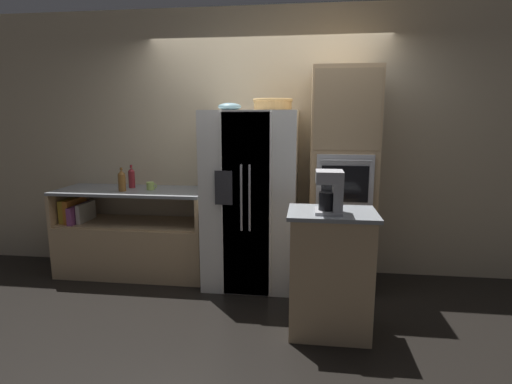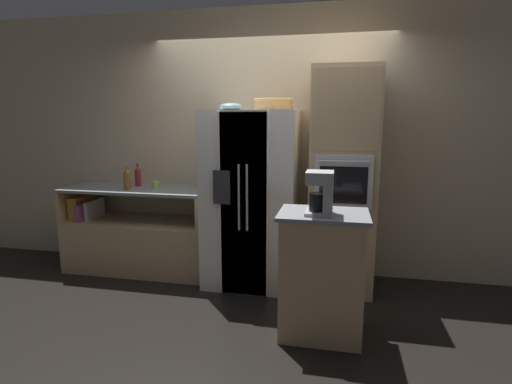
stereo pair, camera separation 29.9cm
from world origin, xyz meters
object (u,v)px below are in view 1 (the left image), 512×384
(fruit_bowl, at_px, (230,107))
(mug, at_px, (151,186))
(coffee_maker, at_px, (332,190))
(wall_oven, at_px, (341,180))
(refrigerator, at_px, (251,199))
(bottle_tall, at_px, (132,178))
(wicker_basket, at_px, (273,104))
(bottle_short, at_px, (122,181))

(fruit_bowl, distance_m, mug, 1.19)
(fruit_bowl, bearing_deg, coffee_maker, -46.14)
(wall_oven, height_order, fruit_bowl, wall_oven)
(refrigerator, relative_size, fruit_bowl, 7.75)
(coffee_maker, bearing_deg, bottle_tall, 150.99)
(wicker_basket, distance_m, mug, 1.54)
(wicker_basket, height_order, coffee_maker, wicker_basket)
(refrigerator, height_order, wall_oven, wall_oven)
(mug, bearing_deg, refrigerator, -4.13)
(bottle_tall, bearing_deg, coffee_maker, -29.01)
(wall_oven, relative_size, mug, 19.37)
(bottle_tall, height_order, coffee_maker, coffee_maker)
(refrigerator, relative_size, bottle_short, 7.07)
(bottle_tall, bearing_deg, wicker_basket, -4.06)
(bottle_tall, bearing_deg, refrigerator, -7.53)
(bottle_short, bearing_deg, fruit_bowl, 2.70)
(coffee_maker, bearing_deg, fruit_bowl, 133.86)
(bottle_tall, xyz_separation_m, coffee_maker, (2.07, -1.15, 0.11))
(fruit_bowl, distance_m, bottle_tall, 1.36)
(refrigerator, xyz_separation_m, coffee_maker, (0.73, -0.97, 0.28))
(fruit_bowl, relative_size, mug, 2.04)
(wall_oven, xyz_separation_m, mug, (-1.97, 0.03, -0.10))
(bottle_short, bearing_deg, coffee_maker, -24.17)
(wall_oven, xyz_separation_m, bottle_short, (-2.23, -0.09, -0.03))
(bottle_short, bearing_deg, bottle_tall, 87.62)
(refrigerator, xyz_separation_m, wicker_basket, (0.20, 0.07, 0.93))
(refrigerator, relative_size, mug, 15.83)
(wall_oven, xyz_separation_m, bottle_tall, (-2.22, 0.13, -0.03))
(fruit_bowl, distance_m, bottle_short, 1.35)
(bottle_short, bearing_deg, refrigerator, 1.62)
(coffee_maker, bearing_deg, refrigerator, 127.02)
(bottle_tall, bearing_deg, mug, -21.45)
(wicker_basket, relative_size, coffee_maker, 1.23)
(wall_oven, distance_m, bottle_short, 2.23)
(fruit_bowl, xyz_separation_m, coffee_maker, (0.95, -0.99, -0.63))
(wall_oven, bearing_deg, coffee_maker, -98.53)
(wall_oven, relative_size, wicker_basket, 5.48)
(fruit_bowl, xyz_separation_m, bottle_short, (-1.13, -0.05, -0.74))
(refrigerator, relative_size, coffee_maker, 5.51)
(wicker_basket, relative_size, fruit_bowl, 1.73)
(wicker_basket, bearing_deg, coffee_maker, -62.95)
(wall_oven, bearing_deg, bottle_tall, 176.74)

